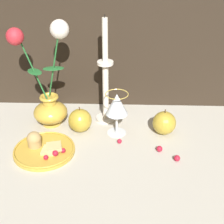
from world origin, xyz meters
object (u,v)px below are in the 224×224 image
at_px(wine_glass, 117,106).
at_px(candlestick, 105,84).
at_px(plate_with_pastries, 43,148).
at_px(apple_beside_vase, 164,123).
at_px(apple_near_glass, 80,120).
at_px(vase, 48,94).

bearing_deg(wine_glass, candlestick, 115.09).
xyz_separation_m(plate_with_pastries, candlestick, (0.19, 0.20, 0.13)).
distance_m(plate_with_pastries, candlestick, 0.31).
height_order(wine_glass, apple_beside_vase, wine_glass).
xyz_separation_m(wine_glass, apple_near_glass, (-0.13, 0.01, -0.07)).
relative_size(vase, apple_beside_vase, 4.04).
height_order(wine_glass, candlestick, candlestick).
distance_m(candlestick, apple_beside_vase, 0.24).
height_order(plate_with_pastries, apple_near_glass, apple_near_glass).
bearing_deg(apple_beside_vase, wine_glass, -178.24).
bearing_deg(candlestick, apple_beside_vase, -22.35).
bearing_deg(wine_glass, apple_near_glass, 175.10).
height_order(plate_with_pastries, candlestick, candlestick).
distance_m(wine_glass, apple_beside_vase, 0.18).
xyz_separation_m(candlestick, apple_near_glass, (-0.09, -0.08, -0.10)).
bearing_deg(apple_beside_vase, plate_with_pastries, -162.90).
relative_size(candlestick, apple_near_glass, 4.10).
bearing_deg(vase, apple_near_glass, -19.73).
distance_m(apple_beside_vase, apple_near_glass, 0.29).
bearing_deg(apple_near_glass, candlestick, 42.51).
bearing_deg(vase, candlestick, 11.06).
height_order(wine_glass, apple_near_glass, wine_glass).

